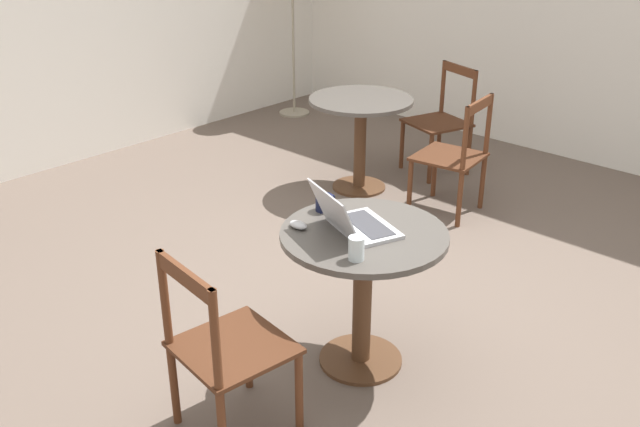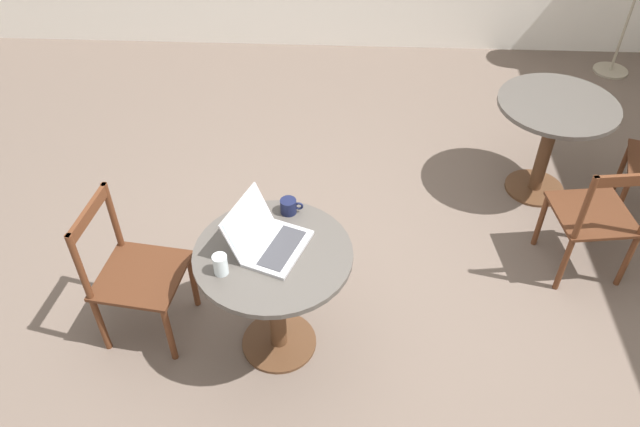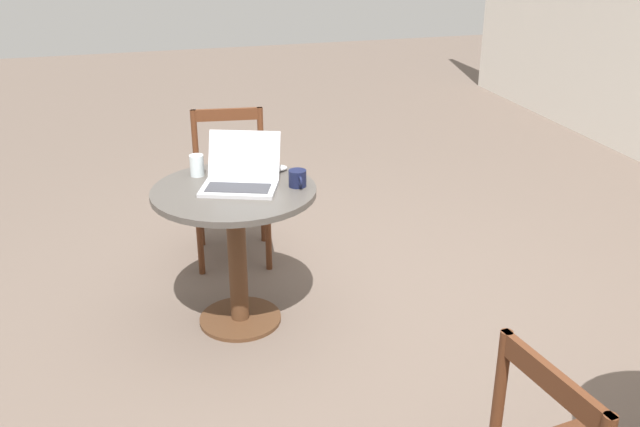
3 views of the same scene
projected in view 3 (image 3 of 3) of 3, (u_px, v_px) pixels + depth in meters
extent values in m
plane|color=#66564C|center=(339.00, 338.00, 3.52)|extent=(16.00, 16.00, 0.00)
cylinder|color=#51331E|center=(240.00, 319.00, 3.67)|extent=(0.42, 0.42, 0.02)
cylinder|color=#51331E|center=(237.00, 258.00, 3.53)|extent=(0.09, 0.09, 0.68)
cylinder|color=#4C4742|center=(234.00, 192.00, 3.39)|extent=(0.79, 0.79, 0.03)
cylinder|color=#562D19|center=(268.00, 237.00, 4.11)|extent=(0.04, 0.04, 0.41)
cylinder|color=#562D19|center=(200.00, 241.00, 4.06)|extent=(0.04, 0.04, 0.41)
cylinder|color=#562D19|center=(263.00, 211.00, 4.47)|extent=(0.04, 0.04, 0.41)
cylinder|color=#562D19|center=(200.00, 214.00, 4.42)|extent=(0.04, 0.04, 0.41)
cube|color=#492715|center=(231.00, 192.00, 4.18)|extent=(0.49, 0.49, 0.02)
cylinder|color=#562D19|center=(261.00, 143.00, 4.29)|extent=(0.04, 0.04, 0.44)
cylinder|color=#562D19|center=(195.00, 146.00, 4.24)|extent=(0.04, 0.04, 0.44)
cube|color=#562D19|center=(227.00, 115.00, 4.19)|extent=(0.08, 0.42, 0.07)
cylinder|color=#562D19|center=(499.00, 396.00, 2.08)|extent=(0.04, 0.04, 0.44)
cube|color=#562D19|center=(553.00, 381.00, 1.84)|extent=(0.42, 0.08, 0.07)
cube|color=#B7B7BC|center=(239.00, 188.00, 3.36)|extent=(0.34, 0.41, 0.02)
cube|color=#38383D|center=(238.00, 188.00, 3.34)|extent=(0.22, 0.32, 0.00)
cube|color=#B7B7BC|center=(244.00, 154.00, 3.47)|extent=(0.22, 0.36, 0.22)
cube|color=#9EB2C6|center=(244.00, 154.00, 3.46)|extent=(0.19, 0.33, 0.19)
ellipsoid|color=#B7B7BC|center=(278.00, 168.00, 3.60)|extent=(0.06, 0.10, 0.03)
cylinder|color=#141938|center=(297.00, 178.00, 3.40)|extent=(0.09, 0.09, 0.08)
torus|color=#141938|center=(300.00, 181.00, 3.35)|extent=(0.05, 0.01, 0.05)
cylinder|color=silver|center=(197.00, 165.00, 3.53)|extent=(0.07, 0.07, 0.11)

